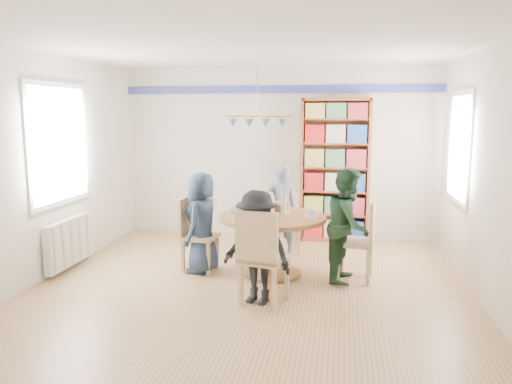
% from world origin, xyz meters
% --- Properties ---
extents(ground, '(5.00, 5.00, 0.00)m').
position_xyz_m(ground, '(0.00, 0.00, 0.00)').
color(ground, tan).
extents(room_shell, '(5.00, 5.00, 5.00)m').
position_xyz_m(room_shell, '(-0.26, 0.87, 1.65)').
color(room_shell, white).
rests_on(room_shell, ground).
extents(radiator, '(0.12, 1.00, 0.60)m').
position_xyz_m(radiator, '(-2.42, 0.30, 0.35)').
color(radiator, silver).
rests_on(radiator, ground).
extents(dining_table, '(1.30, 1.30, 0.75)m').
position_xyz_m(dining_table, '(0.19, 0.49, 0.56)').
color(dining_table, olive).
rests_on(dining_table, ground).
extents(chair_left, '(0.45, 0.45, 0.94)m').
position_xyz_m(chair_left, '(-0.81, 0.51, 0.52)').
color(chair_left, tan).
rests_on(chair_left, ground).
extents(chair_right, '(0.48, 0.48, 0.96)m').
position_xyz_m(chair_right, '(1.27, 0.49, 0.53)').
color(chair_right, tan).
rests_on(chair_right, ground).
extents(chair_far, '(0.46, 0.46, 0.85)m').
position_xyz_m(chair_far, '(0.23, 1.54, 0.47)').
color(chair_far, tan).
rests_on(chair_far, ground).
extents(chair_near, '(0.55, 0.55, 1.03)m').
position_xyz_m(chair_near, '(0.22, -0.54, 0.56)').
color(chair_near, tan).
rests_on(chair_near, ground).
extents(person_left, '(0.49, 0.67, 1.26)m').
position_xyz_m(person_left, '(-0.70, 0.47, 0.63)').
color(person_left, '#1B273C').
rests_on(person_left, ground).
extents(person_right, '(0.61, 0.73, 1.35)m').
position_xyz_m(person_right, '(1.10, 0.45, 0.68)').
color(person_right, black).
rests_on(person_right, ground).
extents(person_far, '(0.54, 0.44, 1.28)m').
position_xyz_m(person_far, '(0.18, 1.42, 0.64)').
color(person_far, gray).
rests_on(person_far, ground).
extents(person_near, '(0.88, 0.69, 1.20)m').
position_xyz_m(person_near, '(0.16, -0.45, 0.60)').
color(person_near, black).
rests_on(person_near, ground).
extents(bookshelf, '(1.05, 0.32, 2.21)m').
position_xyz_m(bookshelf, '(0.90, 2.34, 1.09)').
color(bookshelf, brown).
rests_on(bookshelf, ground).
extents(tableware, '(1.12, 1.12, 0.30)m').
position_xyz_m(tableware, '(0.17, 0.51, 0.81)').
color(tableware, white).
rests_on(tableware, dining_table).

